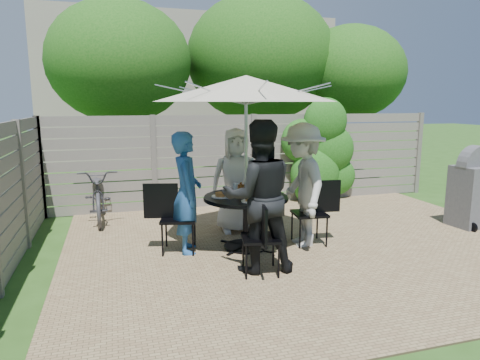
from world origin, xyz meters
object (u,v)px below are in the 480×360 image
object	(u,v)px
plate_extra	(263,198)
bicycle	(99,194)
plate_front	(251,200)
plate_back	(241,189)
coffee_cup	(250,189)
chair_back	(235,214)
plate_right	(271,193)
chair_right	(310,226)
person_left	(187,193)
chair_left	(178,232)
plate_left	(221,195)
bbq_grill	(474,190)
glass_right	(262,189)
glass_left	(229,193)
person_right	(302,185)
syrup_jug	(241,190)
glass_back	(236,188)
chair_front	(261,253)
person_back	(236,181)
person_front	(259,197)
glass_front	(257,195)
patio_table	(246,212)
umbrella	(246,89)

from	to	relation	value
plate_extra	bicycle	distance (m)	3.36
plate_front	plate_extra	bearing A→B (deg)	12.05
plate_back	coffee_cup	world-z (taller)	coffee_cup
chair_back	plate_right	xyz separation A→B (m)	(0.25, -1.00, 0.54)
chair_right	person_left	bearing A→B (deg)	0.30
chair_right	chair_back	bearing A→B (deg)	-44.65
chair_left	bicycle	xyz separation A→B (m)	(-1.10, 2.08, 0.18)
chair_left	plate_left	distance (m)	0.79
bbq_grill	glass_right	bearing A→B (deg)	173.36
chair_right	glass_left	size ratio (longest dim) A/B	6.87
chair_left	chair_right	bearing A→B (deg)	7.52
glass_left	bicycle	xyz separation A→B (m)	(-1.79, 2.27, -0.37)
glass_right	person_right	bearing A→B (deg)	-16.80
plate_left	syrup_jug	world-z (taller)	syrup_jug
person_right	glass_right	size ratio (longest dim) A/B	12.87
chair_back	glass_back	distance (m)	0.92
plate_extra	glass_left	size ratio (longest dim) A/B	1.71
chair_front	person_right	xyz separation A→B (m)	(0.93, 0.87, 0.62)
chair_right	plate_back	xyz separation A→B (m)	(-0.92, 0.47, 0.51)
chair_front	chair_right	distance (m)	1.37
chair_back	bicycle	distance (m)	2.50
person_back	chair_front	world-z (taller)	person_back
person_front	plate_front	size ratio (longest dim) A/B	7.24
plate_front	glass_back	xyz separation A→B (m)	(-0.04, 0.63, 0.05)
glass_left	glass_front	size ratio (longest dim) A/B	1.00
chair_right	glass_right	size ratio (longest dim) A/B	6.87
plate_front	syrup_jug	bearing A→B (deg)	91.95
person_back	chair_left	bearing A→B (deg)	-139.42
plate_extra	coffee_cup	bearing A→B (deg)	92.37
plate_right	patio_table	bearing A→B (deg)	173.62
patio_table	syrup_jug	world-z (taller)	syrup_jug
umbrella	person_right	size ratio (longest dim) A/B	1.54
plate_right	coffee_cup	xyz separation A→B (m)	(-0.23, 0.25, 0.04)
chair_back	coffee_cup	bearing A→B (deg)	7.33
chair_right	person_right	distance (m)	0.63
chair_front	plate_front	xyz separation A→B (m)	(0.07, 0.60, 0.52)
plate_front	person_left	bearing A→B (deg)	150.17
person_back	coffee_cup	world-z (taller)	person_back
umbrella	person_right	world-z (taller)	umbrella
person_front	plate_right	bearing A→B (deg)	-113.45
chair_left	coffee_cup	distance (m)	1.21
chair_right	glass_right	world-z (taller)	chair_right
chair_left	glass_back	bearing A→B (deg)	24.22
glass_back	glass_left	bearing A→B (deg)	-119.38
person_left	person_front	size ratio (longest dim) A/B	0.90
chair_right	glass_left	bearing A→B (deg)	5.19
glass_left	syrup_jug	distance (m)	0.25
person_back	person_front	size ratio (longest dim) A/B	0.90
bbq_grill	coffee_cup	bearing A→B (deg)	171.47
person_right	chair_right	bearing A→B (deg)	89.96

